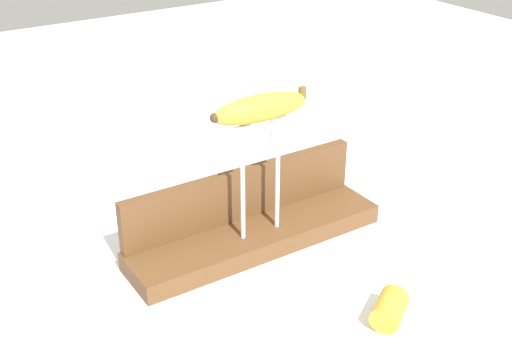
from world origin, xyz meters
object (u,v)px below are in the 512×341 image
(banana_raised_center, at_px, (261,108))
(banana_chunk_far, at_px, (390,309))
(fork_stand_center, at_px, (260,168))
(fork_fallen_near, at_px, (363,148))

(banana_raised_center, height_order, banana_chunk_far, banana_raised_center)
(fork_stand_center, xyz_separation_m, banana_raised_center, (-0.00, 0.00, 0.09))
(banana_raised_center, relative_size, fork_fallen_near, 1.04)
(fork_stand_center, distance_m, banana_chunk_far, 0.27)
(fork_stand_center, relative_size, banana_chunk_far, 2.60)
(fork_stand_center, bearing_deg, fork_fallen_near, 27.19)
(banana_raised_center, distance_m, banana_chunk_far, 0.32)
(banana_raised_center, xyz_separation_m, banana_chunk_far, (0.05, -0.24, -0.21))
(fork_stand_center, height_order, banana_chunk_far, fork_stand_center)
(fork_stand_center, height_order, fork_fallen_near, fork_stand_center)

